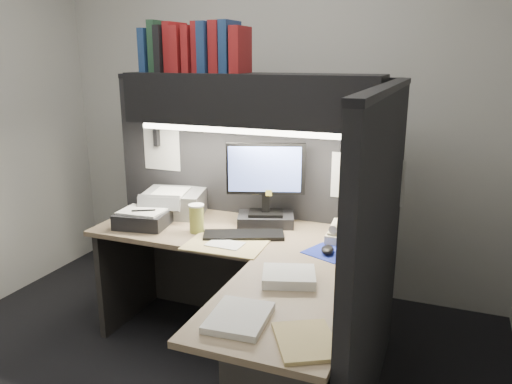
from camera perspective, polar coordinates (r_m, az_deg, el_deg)
wall_back at (r=3.76m, az=1.98°, el=9.22°), size 3.50×0.04×2.70m
partition_back at (r=3.34m, az=-0.91°, el=-1.21°), size 1.90×0.06×1.60m
partition_right at (r=2.42m, az=13.42°, el=-8.25°), size 0.06×1.50×1.60m
desk at (r=2.55m, az=-0.64°, el=-15.54°), size 1.70×1.53×0.73m
overhead_shelf at (r=3.01m, az=-0.60°, el=10.56°), size 1.55×0.34×0.30m
task_light_tube at (r=2.90m, az=-1.64°, el=6.99°), size 1.32×0.04×0.04m
monitor at (r=3.06m, az=1.11°, el=-0.13°), size 0.46×0.31×0.52m
keyboard at (r=2.91m, az=-1.41°, el=-4.94°), size 0.49×0.32×0.02m
mousepad at (r=2.71m, az=8.25°, el=-6.87°), size 0.28×0.27×0.00m
mouse at (r=2.69m, az=8.19°, el=-6.55°), size 0.09×0.12×0.04m
telephone at (r=2.88m, az=10.41°, el=-4.74°), size 0.22×0.22×0.09m
coffee_cup at (r=2.98m, az=-6.80°, el=-3.11°), size 0.10×0.10×0.16m
printer at (r=3.35m, az=-9.32°, el=-1.20°), size 0.45×0.41×0.15m
notebook_stack at (r=3.16m, az=-12.77°, el=-3.02°), size 0.34×0.30×0.09m
open_folder at (r=2.79m, az=-3.55°, el=-6.08°), size 0.45×0.30×0.01m
paper_stack_a at (r=2.37m, az=3.78°, el=-9.61°), size 0.30×0.27×0.05m
paper_stack_b at (r=2.04m, az=-1.95°, el=-14.14°), size 0.24×0.30×0.03m
manila_stack at (r=1.92m, az=5.72°, el=-16.57°), size 0.32×0.34×0.02m
binder_row at (r=3.15m, az=-6.96°, el=16.00°), size 0.66×0.25×0.31m
pinned_papers at (r=2.80m, az=3.59°, el=0.94°), size 1.76×1.31×0.51m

